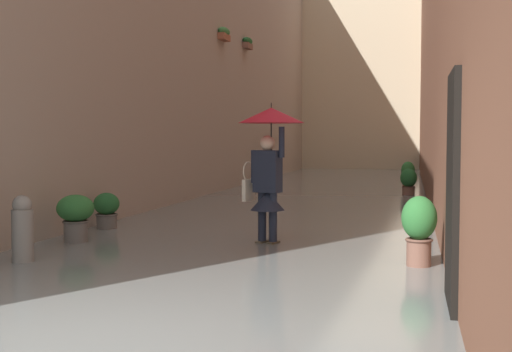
{
  "coord_description": "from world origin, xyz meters",
  "views": [
    {
      "loc": [
        -2.47,
        4.47,
        1.6
      ],
      "look_at": [
        -0.18,
        -5.6,
        1.03
      ],
      "focal_mm": 47.89,
      "sensor_mm": 36.0,
      "label": 1
    }
  ],
  "objects_px": {
    "potted_plant_mid_right": "(107,211)",
    "potted_plant_far_left": "(419,228)",
    "potted_plant_near_right": "(268,171)",
    "potted_plant_far_right": "(75,216)",
    "potted_plant_near_left": "(409,181)",
    "mooring_bollard": "(23,232)",
    "potted_plant_mid_left": "(408,174)",
    "person_wading": "(269,149)"
  },
  "relations": [
    {
      "from": "person_wading",
      "to": "potted_plant_mid_left",
      "type": "distance_m",
      "value": 11.96
    },
    {
      "from": "potted_plant_far_right",
      "to": "potted_plant_far_left",
      "type": "bearing_deg",
      "value": 170.58
    },
    {
      "from": "person_wading",
      "to": "potted_plant_far_left",
      "type": "relative_size",
      "value": 2.31
    },
    {
      "from": "mooring_bollard",
      "to": "potted_plant_mid_right",
      "type": "bearing_deg",
      "value": -83.58
    },
    {
      "from": "potted_plant_near_right",
      "to": "potted_plant_mid_right",
      "type": "bearing_deg",
      "value": 89.39
    },
    {
      "from": "potted_plant_mid_left",
      "to": "potted_plant_near_left",
      "type": "height_order",
      "value": "potted_plant_mid_left"
    },
    {
      "from": "potted_plant_near_right",
      "to": "potted_plant_far_left",
      "type": "height_order",
      "value": "potted_plant_far_left"
    },
    {
      "from": "potted_plant_mid_right",
      "to": "potted_plant_far_left",
      "type": "relative_size",
      "value": 0.74
    },
    {
      "from": "potted_plant_mid_left",
      "to": "mooring_bollard",
      "type": "distance_m",
      "value": 14.65
    },
    {
      "from": "person_wading",
      "to": "potted_plant_mid_right",
      "type": "height_order",
      "value": "person_wading"
    },
    {
      "from": "potted_plant_mid_left",
      "to": "potted_plant_far_left",
      "type": "distance_m",
      "value": 13.11
    },
    {
      "from": "potted_plant_near_right",
      "to": "potted_plant_mid_left",
      "type": "xyz_separation_m",
      "value": [
        -4.79,
        1.98,
        0.04
      ]
    },
    {
      "from": "potted_plant_far_left",
      "to": "potted_plant_near_right",
      "type": "bearing_deg",
      "value": -71.74
    },
    {
      "from": "potted_plant_mid_left",
      "to": "mooring_bollard",
      "type": "height_order",
      "value": "mooring_bollard"
    },
    {
      "from": "potted_plant_far_left",
      "to": "potted_plant_near_left",
      "type": "height_order",
      "value": "potted_plant_far_left"
    },
    {
      "from": "potted_plant_far_left",
      "to": "potted_plant_far_right",
      "type": "distance_m",
      "value": 4.96
    },
    {
      "from": "person_wading",
      "to": "potted_plant_near_right",
      "type": "distance_m",
      "value": 14.07
    },
    {
      "from": "person_wading",
      "to": "potted_plant_far_right",
      "type": "xyz_separation_m",
      "value": [
        2.79,
        0.54,
        -0.98
      ]
    },
    {
      "from": "person_wading",
      "to": "potted_plant_far_right",
      "type": "distance_m",
      "value": 3.0
    },
    {
      "from": "potted_plant_near_right",
      "to": "mooring_bollard",
      "type": "height_order",
      "value": "mooring_bollard"
    },
    {
      "from": "potted_plant_far_left",
      "to": "potted_plant_mid_right",
      "type": "bearing_deg",
      "value": -24.41
    },
    {
      "from": "potted_plant_far_right",
      "to": "potted_plant_near_left",
      "type": "height_order",
      "value": "potted_plant_near_left"
    },
    {
      "from": "potted_plant_far_right",
      "to": "mooring_bollard",
      "type": "xyz_separation_m",
      "value": [
        -0.13,
        1.61,
        -0.02
      ]
    },
    {
      "from": "potted_plant_far_left",
      "to": "potted_plant_far_right",
      "type": "height_order",
      "value": "potted_plant_far_left"
    },
    {
      "from": "potted_plant_near_right",
      "to": "mooring_bollard",
      "type": "distance_m",
      "value": 15.89
    },
    {
      "from": "potted_plant_near_right",
      "to": "mooring_bollard",
      "type": "bearing_deg",
      "value": 90.78
    },
    {
      "from": "potted_plant_mid_right",
      "to": "potted_plant_near_left",
      "type": "bearing_deg",
      "value": -121.38
    },
    {
      "from": "person_wading",
      "to": "mooring_bollard",
      "type": "xyz_separation_m",
      "value": [
        2.66,
        2.15,
        -0.99
      ]
    },
    {
      "from": "potted_plant_near_right",
      "to": "potted_plant_far_right",
      "type": "xyz_separation_m",
      "value": [
        -0.08,
        14.28,
        0.02
      ]
    },
    {
      "from": "potted_plant_mid_left",
      "to": "person_wading",
      "type": "bearing_deg",
      "value": 80.75
    },
    {
      "from": "mooring_bollard",
      "to": "person_wading",
      "type": "bearing_deg",
      "value": -141.0
    },
    {
      "from": "potted_plant_mid_right",
      "to": "potted_plant_mid_left",
      "type": "distance_m",
      "value": 11.86
    },
    {
      "from": "potted_plant_far_right",
      "to": "mooring_bollard",
      "type": "height_order",
      "value": "mooring_bollard"
    },
    {
      "from": "potted_plant_mid_right",
      "to": "potted_plant_far_left",
      "type": "xyz_separation_m",
      "value": [
        -5.11,
        2.32,
        0.15
      ]
    },
    {
      "from": "person_wading",
      "to": "potted_plant_near_right",
      "type": "bearing_deg",
      "value": -78.19
    },
    {
      "from": "potted_plant_mid_right",
      "to": "person_wading",
      "type": "bearing_deg",
      "value": 162.11
    },
    {
      "from": "potted_plant_mid_right",
      "to": "potted_plant_far_right",
      "type": "distance_m",
      "value": 1.53
    },
    {
      "from": "potted_plant_mid_left",
      "to": "potted_plant_near_right",
      "type": "bearing_deg",
      "value": -22.43
    },
    {
      "from": "potted_plant_near_left",
      "to": "potted_plant_far_right",
      "type": "bearing_deg",
      "value": 63.81
    },
    {
      "from": "potted_plant_far_left",
      "to": "potted_plant_far_right",
      "type": "relative_size",
      "value": 1.18
    },
    {
      "from": "potted_plant_mid_right",
      "to": "potted_plant_mid_left",
      "type": "relative_size",
      "value": 0.77
    },
    {
      "from": "potted_plant_far_left",
      "to": "potted_plant_near_left",
      "type": "distance_m",
      "value": 10.45
    }
  ]
}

